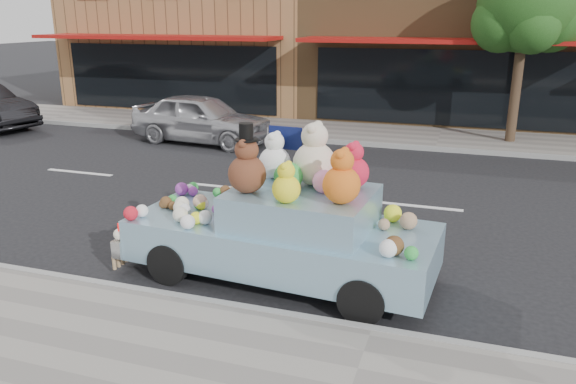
% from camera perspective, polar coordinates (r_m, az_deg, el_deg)
% --- Properties ---
extents(ground, '(120.00, 120.00, 0.00)m').
position_cam_1_polar(ground, '(11.45, 12.90, -1.43)').
color(ground, black).
rests_on(ground, ground).
extents(far_sidewalk, '(60.00, 3.00, 0.12)m').
position_cam_1_polar(far_sidewalk, '(17.71, 15.10, 5.28)').
color(far_sidewalk, gray).
rests_on(far_sidewalk, ground).
extents(near_kerb, '(60.00, 0.12, 0.13)m').
position_cam_1_polar(near_kerb, '(6.89, 8.51, -13.88)').
color(near_kerb, gray).
rests_on(near_kerb, ground).
extents(far_kerb, '(60.00, 0.12, 0.13)m').
position_cam_1_polar(far_kerb, '(16.25, 14.75, 4.26)').
color(far_kerb, gray).
rests_on(far_kerb, ground).
extents(storefront_left, '(10.00, 9.80, 7.30)m').
position_cam_1_polar(storefront_left, '(25.26, -7.59, 17.40)').
color(storefront_left, olive).
rests_on(storefront_left, ground).
extents(storefront_mid, '(10.00, 9.80, 7.30)m').
position_cam_1_polar(storefront_mid, '(22.82, 16.80, 16.85)').
color(storefront_mid, brown).
rests_on(storefront_mid, ground).
extents(street_tree, '(3.00, 2.70, 5.22)m').
position_cam_1_polar(street_tree, '(17.42, 23.03, 16.40)').
color(street_tree, '#38281C').
rests_on(street_tree, ground).
extents(car_silver, '(4.40, 2.15, 1.45)m').
position_cam_1_polar(car_silver, '(16.90, -8.79, 7.41)').
color(car_silver, '#B5B5BA').
rests_on(car_silver, ground).
extents(art_car, '(4.60, 2.06, 2.30)m').
position_cam_1_polar(art_car, '(7.91, -0.40, -3.38)').
color(art_car, black).
rests_on(art_car, ground).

